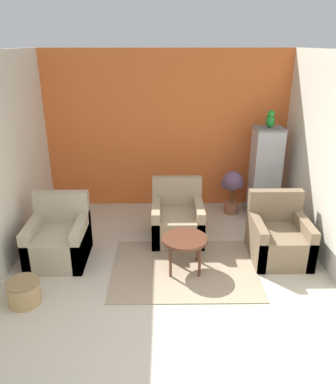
# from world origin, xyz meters

# --- Properties ---
(ground_plane) EXTENTS (20.00, 20.00, 0.00)m
(ground_plane) POSITION_xyz_m (0.00, 0.00, 0.00)
(ground_plane) COLOR beige
(ground_plane) RESTS_ON ground
(wall_back_accent) EXTENTS (4.32, 0.06, 2.74)m
(wall_back_accent) POSITION_xyz_m (0.00, 3.68, 1.37)
(wall_back_accent) COLOR orange
(wall_back_accent) RESTS_ON ground_plane
(wall_left) EXTENTS (0.06, 3.65, 2.74)m
(wall_left) POSITION_xyz_m (-2.13, 1.83, 1.37)
(wall_left) COLOR beige
(wall_left) RESTS_ON ground_plane
(wall_right) EXTENTS (0.06, 3.65, 2.74)m
(wall_right) POSITION_xyz_m (2.13, 1.83, 1.37)
(wall_right) COLOR beige
(wall_right) RESTS_ON ground_plane
(area_rug) EXTENTS (1.91, 1.46, 0.01)m
(area_rug) POSITION_xyz_m (0.21, 1.45, 0.01)
(area_rug) COLOR gray
(area_rug) RESTS_ON ground_plane
(coffee_table) EXTENTS (0.60, 0.60, 0.47)m
(coffee_table) POSITION_xyz_m (0.21, 1.45, 0.42)
(coffee_table) COLOR #512D1E
(coffee_table) RESTS_ON ground_plane
(armchair_left) EXTENTS (0.76, 0.82, 0.89)m
(armchair_left) POSITION_xyz_m (-1.50, 1.74, 0.29)
(armchair_left) COLOR tan
(armchair_left) RESTS_ON ground_plane
(armchair_right) EXTENTS (0.76, 0.82, 0.89)m
(armchair_right) POSITION_xyz_m (1.53, 1.76, 0.29)
(armchair_right) COLOR #7A664C
(armchair_right) RESTS_ON ground_plane
(armchair_middle) EXTENTS (0.76, 0.82, 0.89)m
(armchair_middle) POSITION_xyz_m (0.15, 2.33, 0.29)
(armchair_middle) COLOR #9E896B
(armchair_middle) RESTS_ON ground_plane
(birdcage) EXTENTS (0.56, 0.56, 1.54)m
(birdcage) POSITION_xyz_m (1.66, 3.17, 0.74)
(birdcage) COLOR slate
(birdcage) RESTS_ON ground_plane
(parrot) EXTENTS (0.13, 0.24, 0.29)m
(parrot) POSITION_xyz_m (1.66, 3.17, 1.67)
(parrot) COLOR #1E842D
(parrot) RESTS_ON birdcage
(potted_plant) EXTENTS (0.38, 0.35, 0.78)m
(potted_plant) POSITION_xyz_m (1.13, 3.22, 0.50)
(potted_plant) COLOR brown
(potted_plant) RESTS_ON ground_plane
(wicker_basket) EXTENTS (0.38, 0.38, 0.29)m
(wicker_basket) POSITION_xyz_m (-1.67, 0.77, 0.16)
(wicker_basket) COLOR tan
(wicker_basket) RESTS_ON ground_plane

